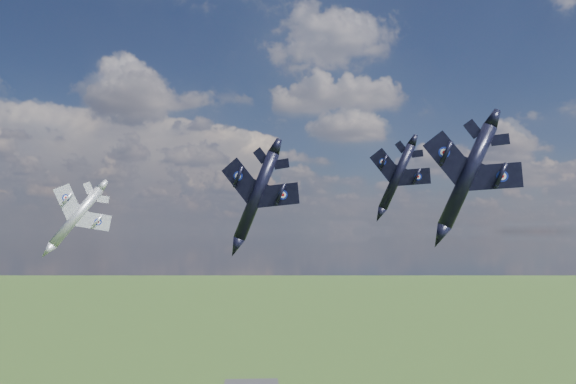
{
  "coord_description": "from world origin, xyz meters",
  "views": [
    {
      "loc": [
        1.23,
        -55.09,
        78.26
      ],
      "look_at": [
        5.39,
        14.35,
        83.17
      ],
      "focal_mm": 35.0,
      "sensor_mm": 36.0,
      "label": 1
    }
  ],
  "objects_px": {
    "jet_high_navy": "(397,177)",
    "jet_left_silver": "(76,217)",
    "jet_lead_navy": "(257,196)",
    "jet_right_navy": "(467,176)"
  },
  "relations": [
    {
      "from": "jet_high_navy",
      "to": "jet_left_silver",
      "type": "xyz_separation_m",
      "value": [
        -47.52,
        -9.38,
        -6.73
      ]
    },
    {
      "from": "jet_high_navy",
      "to": "jet_left_silver",
      "type": "height_order",
      "value": "jet_high_navy"
    },
    {
      "from": "jet_lead_navy",
      "to": "jet_left_silver",
      "type": "relative_size",
      "value": 1.07
    },
    {
      "from": "jet_right_navy",
      "to": "jet_high_navy",
      "type": "height_order",
      "value": "jet_high_navy"
    },
    {
      "from": "jet_right_navy",
      "to": "jet_left_silver",
      "type": "height_order",
      "value": "jet_right_navy"
    },
    {
      "from": "jet_lead_navy",
      "to": "jet_high_navy",
      "type": "xyz_separation_m",
      "value": [
        22.68,
        25.46,
        4.76
      ]
    },
    {
      "from": "jet_right_navy",
      "to": "jet_left_silver",
      "type": "xyz_separation_m",
      "value": [
        -42.75,
        32.67,
        -2.64
      ]
    },
    {
      "from": "jet_left_silver",
      "to": "jet_right_navy",
      "type": "bearing_deg",
      "value": -59.99
    },
    {
      "from": "jet_right_navy",
      "to": "jet_high_navy",
      "type": "bearing_deg",
      "value": 99.2
    },
    {
      "from": "jet_lead_navy",
      "to": "jet_high_navy",
      "type": "relative_size",
      "value": 0.94
    }
  ]
}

